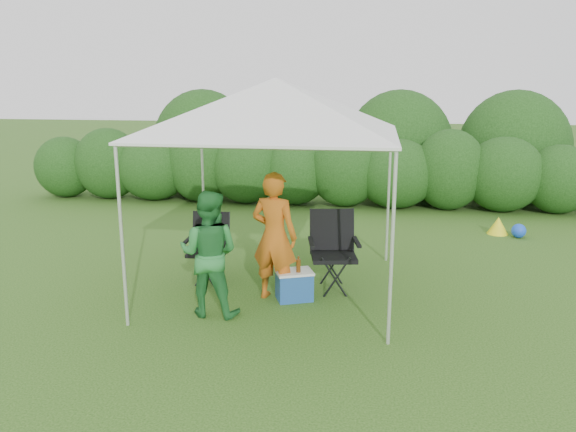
% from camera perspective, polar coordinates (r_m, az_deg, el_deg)
% --- Properties ---
extents(ground, '(70.00, 70.00, 0.00)m').
position_cam_1_polar(ground, '(7.37, -1.84, -8.63)').
color(ground, '#3A631F').
extents(hedge, '(14.24, 1.53, 1.80)m').
position_cam_1_polar(hedge, '(12.92, 3.41, 4.68)').
color(hedge, '#204B17').
rests_on(hedge, ground).
extents(canopy, '(3.10, 3.10, 2.83)m').
position_cam_1_polar(canopy, '(7.34, -1.22, 11.03)').
color(canopy, silver).
rests_on(canopy, ground).
extents(chair_right, '(0.75, 0.70, 1.08)m').
position_cam_1_polar(chair_right, '(7.68, 4.60, -2.95)').
color(chair_right, black).
rests_on(chair_right, ground).
extents(chair_left, '(0.62, 0.56, 0.96)m').
position_cam_1_polar(chair_left, '(8.10, -8.02, -2.66)').
color(chair_left, black).
rests_on(chair_left, ground).
extents(man, '(0.69, 0.54, 1.68)m').
position_cam_1_polar(man, '(7.20, -1.40, -2.10)').
color(man, '#C15B16').
rests_on(man, ground).
extents(woman, '(0.77, 0.61, 1.53)m').
position_cam_1_polar(woman, '(6.80, -8.02, -3.80)').
color(woman, '#287C36').
rests_on(woman, ground).
extents(cooler, '(0.56, 0.49, 0.39)m').
position_cam_1_polar(cooler, '(7.36, 0.64, -7.03)').
color(cooler, '#214F97').
rests_on(cooler, ground).
extents(bottle, '(0.06, 0.06, 0.22)m').
position_cam_1_polar(bottle, '(7.21, 1.07, -4.91)').
color(bottle, '#592D0C').
rests_on(bottle, cooler).
extents(lawn_toy, '(0.65, 0.54, 0.32)m').
position_cam_1_polar(lawn_toy, '(11.19, 21.03, -1.04)').
color(lawn_toy, yellow).
rests_on(lawn_toy, ground).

